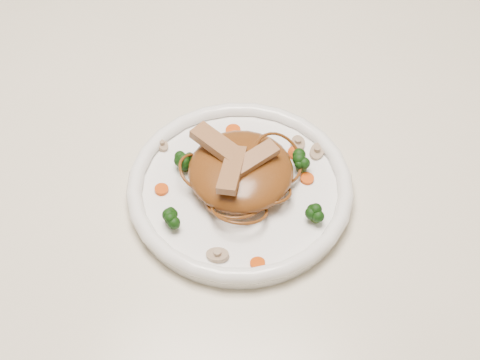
# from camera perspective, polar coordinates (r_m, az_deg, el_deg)

# --- Properties ---
(table) EXTENTS (1.20, 0.80, 0.75)m
(table) POSITION_cam_1_polar(r_m,az_deg,el_deg) (1.01, -3.69, -0.31)
(table) COLOR silver
(table) RESTS_ON ground
(plate) EXTENTS (0.32, 0.32, 0.02)m
(plate) POSITION_cam_1_polar(r_m,az_deg,el_deg) (0.86, -0.00, -0.92)
(plate) COLOR white
(plate) RESTS_ON table
(noodle_mound) EXTENTS (0.15, 0.15, 0.04)m
(noodle_mound) POSITION_cam_1_polar(r_m,az_deg,el_deg) (0.84, 0.06, 0.78)
(noodle_mound) COLOR brown
(noodle_mound) RESTS_ON plate
(chicken_a) EXTENTS (0.06, 0.06, 0.01)m
(chicken_a) POSITION_cam_1_polar(r_m,az_deg,el_deg) (0.82, 1.14, 1.78)
(chicken_a) COLOR #AA7D50
(chicken_a) RESTS_ON noodle_mound
(chicken_b) EXTENTS (0.08, 0.06, 0.01)m
(chicken_b) POSITION_cam_1_polar(r_m,az_deg,el_deg) (0.83, -1.73, 2.88)
(chicken_b) COLOR #AA7D50
(chicken_b) RESTS_ON noodle_mound
(chicken_c) EXTENTS (0.03, 0.07, 0.01)m
(chicken_c) POSITION_cam_1_polar(r_m,az_deg,el_deg) (0.81, -0.68, 0.87)
(chicken_c) COLOR #AA7D50
(chicken_c) RESTS_ON noodle_mound
(broccoli_0) EXTENTS (0.03, 0.03, 0.03)m
(broccoli_0) POSITION_cam_1_polar(r_m,az_deg,el_deg) (0.86, 5.23, 1.59)
(broccoli_0) COLOR #11350B
(broccoli_0) RESTS_ON plate
(broccoli_1) EXTENTS (0.03, 0.03, 0.03)m
(broccoli_1) POSITION_cam_1_polar(r_m,az_deg,el_deg) (0.87, -4.68, 1.71)
(broccoli_1) COLOR #11350B
(broccoli_1) RESTS_ON plate
(broccoli_2) EXTENTS (0.03, 0.03, 0.03)m
(broccoli_2) POSITION_cam_1_polar(r_m,az_deg,el_deg) (0.81, -5.57, -3.22)
(broccoli_2) COLOR #11350B
(broccoli_2) RESTS_ON plate
(broccoli_3) EXTENTS (0.03, 0.03, 0.03)m
(broccoli_3) POSITION_cam_1_polar(r_m,az_deg,el_deg) (0.82, 6.45, -2.61)
(broccoli_3) COLOR #11350B
(broccoli_3) RESTS_ON plate
(carrot_0) EXTENTS (0.02, 0.02, 0.00)m
(carrot_0) POSITION_cam_1_polar(r_m,az_deg,el_deg) (0.89, 4.65, 2.25)
(carrot_0) COLOR #E94208
(carrot_0) RESTS_ON plate
(carrot_1) EXTENTS (0.02, 0.02, 0.00)m
(carrot_1) POSITION_cam_1_polar(r_m,az_deg,el_deg) (0.85, -6.58, -0.79)
(carrot_1) COLOR #E94208
(carrot_1) RESTS_ON plate
(carrot_2) EXTENTS (0.02, 0.02, 0.00)m
(carrot_2) POSITION_cam_1_polar(r_m,az_deg,el_deg) (0.86, 5.62, 0.11)
(carrot_2) COLOR #E94208
(carrot_2) RESTS_ON plate
(carrot_3) EXTENTS (0.03, 0.03, 0.00)m
(carrot_3) POSITION_cam_1_polar(r_m,az_deg,el_deg) (0.91, -0.58, 4.14)
(carrot_3) COLOR #E94208
(carrot_3) RESTS_ON plate
(carrot_4) EXTENTS (0.02, 0.02, 0.00)m
(carrot_4) POSITION_cam_1_polar(r_m,az_deg,el_deg) (0.79, 1.48, -7.00)
(carrot_4) COLOR #E94208
(carrot_4) RESTS_ON plate
(mushroom_0) EXTENTS (0.03, 0.03, 0.01)m
(mushroom_0) POSITION_cam_1_polar(r_m,az_deg,el_deg) (0.79, -1.89, -6.30)
(mushroom_0) COLOR tan
(mushroom_0) RESTS_ON plate
(mushroom_1) EXTENTS (0.03, 0.03, 0.01)m
(mushroom_1) POSITION_cam_1_polar(r_m,az_deg,el_deg) (0.89, 6.43, 2.36)
(mushroom_1) COLOR tan
(mushroom_1) RESTS_ON plate
(mushroom_2) EXTENTS (0.03, 0.03, 0.01)m
(mushroom_2) POSITION_cam_1_polar(r_m,az_deg,el_deg) (0.90, -6.52, 2.89)
(mushroom_2) COLOR tan
(mushroom_2) RESTS_ON plate
(mushroom_3) EXTENTS (0.03, 0.03, 0.01)m
(mushroom_3) POSITION_cam_1_polar(r_m,az_deg,el_deg) (0.90, 4.85, 3.06)
(mushroom_3) COLOR tan
(mushroom_3) RESTS_ON plate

